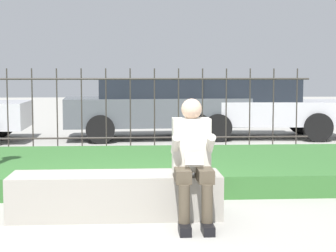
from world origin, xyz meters
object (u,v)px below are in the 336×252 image
at_px(stone_bench, 116,197).
at_px(car_parked_right, 250,106).
at_px(person_seated_reader, 192,156).
at_px(car_parked_center, 154,107).

relative_size(stone_bench, car_parked_right, 0.50).
xyz_separation_m(person_seated_reader, car_parked_right, (2.18, 7.51, 0.05)).
bearing_deg(stone_bench, person_seated_reader, -23.07).
bearing_deg(car_parked_center, person_seated_reader, -93.02).
height_order(person_seated_reader, car_parked_center, car_parked_center).
height_order(person_seated_reader, car_parked_right, car_parked_right).
bearing_deg(car_parked_right, car_parked_center, -175.25).
bearing_deg(person_seated_reader, car_parked_right, 73.85).
height_order(car_parked_center, car_parked_right, car_parked_right).
distance_m(car_parked_center, car_parked_right, 2.27).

